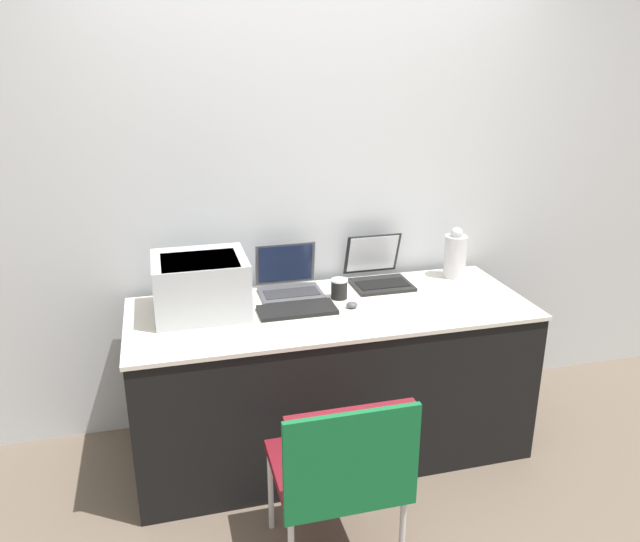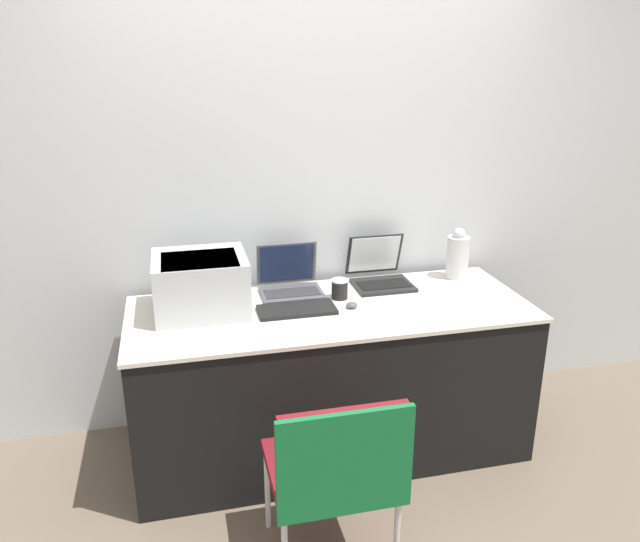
{
  "view_description": "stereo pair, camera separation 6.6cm",
  "coord_description": "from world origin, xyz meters",
  "px_view_note": "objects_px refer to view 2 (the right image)",
  "views": [
    {
      "loc": [
        -0.78,
        -2.35,
        1.99
      ],
      "look_at": [
        -0.05,
        0.41,
        0.98
      ],
      "focal_mm": 35.0,
      "sensor_mm": 36.0,
      "label": 1
    },
    {
      "loc": [
        -0.71,
        -2.36,
        1.99
      ],
      "look_at": [
        -0.05,
        0.41,
        0.98
      ],
      "focal_mm": 35.0,
      "sensor_mm": 36.0,
      "label": 2
    }
  ],
  "objects_px": {
    "laptop_right": "(380,274)",
    "printer": "(201,282)",
    "metal_pitcher": "(458,256)",
    "coffee_cup": "(340,289)",
    "laptop_left": "(290,282)",
    "chair": "(336,467)",
    "mouse": "(352,305)",
    "external_keyboard": "(297,310)"
  },
  "relations": [
    {
      "from": "coffee_cup",
      "to": "metal_pitcher",
      "type": "bearing_deg",
      "value": 11.75
    },
    {
      "from": "laptop_right",
      "to": "coffee_cup",
      "type": "bearing_deg",
      "value": -148.96
    },
    {
      "from": "laptop_left",
      "to": "coffee_cup",
      "type": "bearing_deg",
      "value": -32.65
    },
    {
      "from": "coffee_cup",
      "to": "mouse",
      "type": "xyz_separation_m",
      "value": [
        0.03,
        -0.14,
        -0.04
      ]
    },
    {
      "from": "metal_pitcher",
      "to": "coffee_cup",
      "type": "bearing_deg",
      "value": -168.25
    },
    {
      "from": "laptop_right",
      "to": "printer",
      "type": "bearing_deg",
      "value": -170.25
    },
    {
      "from": "laptop_left",
      "to": "mouse",
      "type": "height_order",
      "value": "laptop_left"
    },
    {
      "from": "external_keyboard",
      "to": "mouse",
      "type": "bearing_deg",
      "value": -4.29
    },
    {
      "from": "laptop_right",
      "to": "metal_pitcher",
      "type": "bearing_deg",
      "value": -1.75
    },
    {
      "from": "external_keyboard",
      "to": "printer",
      "type": "bearing_deg",
      "value": 165.54
    },
    {
      "from": "printer",
      "to": "coffee_cup",
      "type": "relative_size",
      "value": 4.31
    },
    {
      "from": "coffee_cup",
      "to": "laptop_right",
      "type": "bearing_deg",
      "value": 31.04
    },
    {
      "from": "mouse",
      "to": "metal_pitcher",
      "type": "bearing_deg",
      "value": 22.58
    },
    {
      "from": "metal_pitcher",
      "to": "chair",
      "type": "distance_m",
      "value": 1.52
    },
    {
      "from": "laptop_left",
      "to": "chair",
      "type": "xyz_separation_m",
      "value": [
        -0.04,
        -1.1,
        -0.33
      ]
    },
    {
      "from": "metal_pitcher",
      "to": "laptop_left",
      "type": "bearing_deg",
      "value": -179.91
    },
    {
      "from": "coffee_cup",
      "to": "chair",
      "type": "bearing_deg",
      "value": -105.7
    },
    {
      "from": "mouse",
      "to": "external_keyboard",
      "type": "bearing_deg",
      "value": 175.71
    },
    {
      "from": "external_keyboard",
      "to": "laptop_left",
      "type": "bearing_deg",
      "value": 86.18
    },
    {
      "from": "metal_pitcher",
      "to": "mouse",
      "type": "bearing_deg",
      "value": -157.42
    },
    {
      "from": "laptop_right",
      "to": "chair",
      "type": "xyz_separation_m",
      "value": [
        -0.53,
        -1.11,
        -0.34
      ]
    },
    {
      "from": "mouse",
      "to": "chair",
      "type": "bearing_deg",
      "value": -109.78
    },
    {
      "from": "printer",
      "to": "chair",
      "type": "height_order",
      "value": "printer"
    },
    {
      "from": "laptop_left",
      "to": "chair",
      "type": "bearing_deg",
      "value": -92.02
    },
    {
      "from": "printer",
      "to": "mouse",
      "type": "distance_m",
      "value": 0.74
    },
    {
      "from": "coffee_cup",
      "to": "mouse",
      "type": "distance_m",
      "value": 0.14
    },
    {
      "from": "laptop_left",
      "to": "laptop_right",
      "type": "xyz_separation_m",
      "value": [
        0.5,
        0.01,
        0.0
      ]
    },
    {
      "from": "mouse",
      "to": "metal_pitcher",
      "type": "relative_size",
      "value": 0.2
    },
    {
      "from": "laptop_left",
      "to": "coffee_cup",
      "type": "xyz_separation_m",
      "value": [
        0.23,
        -0.15,
        -0.0
      ]
    },
    {
      "from": "printer",
      "to": "metal_pitcher",
      "type": "xyz_separation_m",
      "value": [
        1.4,
        0.15,
        -0.02
      ]
    },
    {
      "from": "external_keyboard",
      "to": "metal_pitcher",
      "type": "xyz_separation_m",
      "value": [
        0.96,
        0.26,
        0.12
      ]
    },
    {
      "from": "laptop_left",
      "to": "chair",
      "type": "height_order",
      "value": "laptop_left"
    },
    {
      "from": "mouse",
      "to": "metal_pitcher",
      "type": "xyz_separation_m",
      "value": [
        0.69,
        0.28,
        0.11
      ]
    },
    {
      "from": "laptop_left",
      "to": "printer",
      "type": "bearing_deg",
      "value": -162.01
    },
    {
      "from": "external_keyboard",
      "to": "coffee_cup",
      "type": "bearing_deg",
      "value": 25.43
    },
    {
      "from": "laptop_right",
      "to": "mouse",
      "type": "bearing_deg",
      "value": -129.12
    },
    {
      "from": "laptop_left",
      "to": "mouse",
      "type": "bearing_deg",
      "value": -48.2
    },
    {
      "from": "printer",
      "to": "chair",
      "type": "relative_size",
      "value": 0.53
    },
    {
      "from": "metal_pitcher",
      "to": "laptop_right",
      "type": "bearing_deg",
      "value": 178.25
    },
    {
      "from": "laptop_right",
      "to": "chair",
      "type": "distance_m",
      "value": 1.28
    },
    {
      "from": "coffee_cup",
      "to": "metal_pitcher",
      "type": "relative_size",
      "value": 0.36
    },
    {
      "from": "chair",
      "to": "metal_pitcher",
      "type": "bearing_deg",
      "value": 48.31
    }
  ]
}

